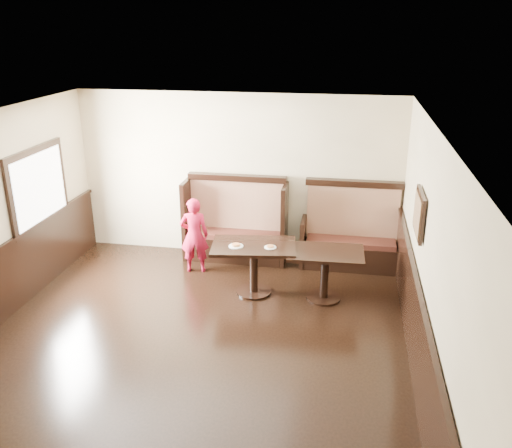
% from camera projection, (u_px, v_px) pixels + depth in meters
% --- Properties ---
extents(ground, '(7.00, 7.00, 0.00)m').
position_uv_depth(ground, '(180.00, 369.00, 6.43)').
color(ground, black).
rests_on(ground, ground).
extents(room_shell, '(7.00, 7.00, 7.00)m').
position_uv_depth(room_shell, '(160.00, 305.00, 6.51)').
color(room_shell, beige).
rests_on(room_shell, ground).
extents(booth_main, '(1.75, 0.72, 1.45)m').
position_uv_depth(booth_main, '(236.00, 229.00, 9.29)').
color(booth_main, black).
rests_on(booth_main, ground).
extents(booth_neighbor, '(1.65, 0.72, 1.45)m').
position_uv_depth(booth_neighbor, '(351.00, 239.00, 8.99)').
color(booth_neighbor, black).
rests_on(booth_neighbor, ground).
extents(table_main, '(1.32, 0.92, 0.78)m').
position_uv_depth(table_main, '(254.00, 256.00, 8.03)').
color(table_main, black).
rests_on(table_main, ground).
extents(table_neighbor, '(1.12, 0.75, 0.76)m').
position_uv_depth(table_neighbor, '(325.00, 263.00, 7.86)').
color(table_neighbor, black).
rests_on(table_neighbor, ground).
extents(child, '(0.51, 0.39, 1.26)m').
position_uv_depth(child, '(194.00, 235.00, 8.74)').
color(child, '#B41334').
rests_on(child, ground).
extents(pizza_plate_left, '(0.22, 0.22, 0.04)m').
position_uv_depth(pizza_plate_left, '(236.00, 246.00, 7.90)').
color(pizza_plate_left, white).
rests_on(pizza_plate_left, table_main).
extents(pizza_plate_right, '(0.18, 0.18, 0.03)m').
position_uv_depth(pizza_plate_right, '(270.00, 247.00, 7.86)').
color(pizza_plate_right, white).
rests_on(pizza_plate_right, table_main).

